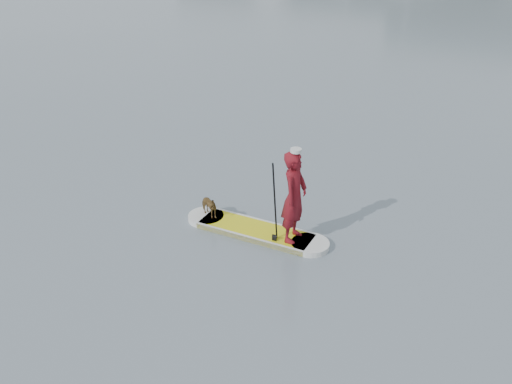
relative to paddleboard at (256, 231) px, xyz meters
The scene contains 6 objects.
ground 2.87m from the paddleboard, 70.78° to the left, with size 140.00×140.00×0.00m, color slate.
paddleboard is the anchor object (origin of this frame).
paddler 1.35m from the paddleboard, ahead, with size 0.71×0.47×1.95m, color maroon.
white_cap 2.22m from the paddleboard, ahead, with size 0.22×0.22×0.07m, color silver.
dog 1.23m from the paddleboard, behind, with size 0.27×0.60×0.50m, color brown.
paddle 0.96m from the paddleboard, 20.96° to the right, with size 0.10×0.30×2.00m.
Camera 1 is at (4.45, -11.62, 6.54)m, focal length 40.00 mm.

